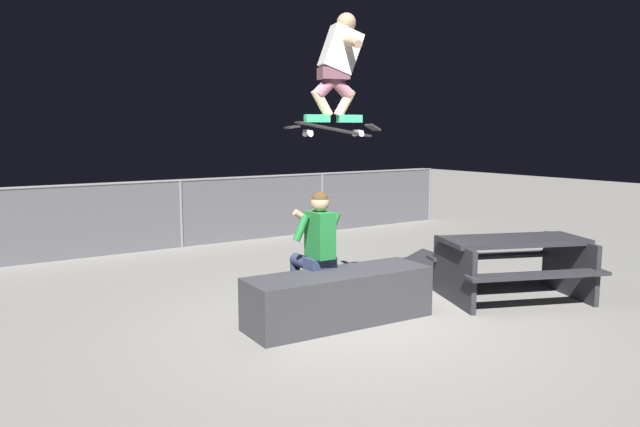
{
  "coord_description": "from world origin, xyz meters",
  "views": [
    {
      "loc": [
        -3.85,
        -4.89,
        2.01
      ],
      "look_at": [
        -0.27,
        0.4,
        1.15
      ],
      "focal_mm": 33.81,
      "sensor_mm": 36.0,
      "label": 1
    }
  ],
  "objects_px": {
    "person_sitting_on_ledge": "(315,245)",
    "picnic_table_back": "(513,258)",
    "ledge_box_main": "(339,297)",
    "skater_airborne": "(339,63)",
    "skateboard": "(333,129)",
    "kicker_ramp": "(414,274)"
  },
  "relations": [
    {
      "from": "picnic_table_back",
      "to": "skateboard",
      "type": "bearing_deg",
      "value": 165.2
    },
    {
      "from": "skateboard",
      "to": "skater_airborne",
      "type": "distance_m",
      "value": 0.69
    },
    {
      "from": "ledge_box_main",
      "to": "skater_airborne",
      "type": "xyz_separation_m",
      "value": [
        0.1,
        0.16,
        2.46
      ]
    },
    {
      "from": "person_sitting_on_ledge",
      "to": "picnic_table_back",
      "type": "relative_size",
      "value": 0.66
    },
    {
      "from": "ledge_box_main",
      "to": "skateboard",
      "type": "relative_size",
      "value": 1.97
    },
    {
      "from": "ledge_box_main",
      "to": "skater_airborne",
      "type": "height_order",
      "value": "skater_airborne"
    },
    {
      "from": "ledge_box_main",
      "to": "kicker_ramp",
      "type": "distance_m",
      "value": 2.27
    },
    {
      "from": "person_sitting_on_ledge",
      "to": "skater_airborne",
      "type": "bearing_deg",
      "value": -54.46
    },
    {
      "from": "kicker_ramp",
      "to": "picnic_table_back",
      "type": "distance_m",
      "value": 1.52
    },
    {
      "from": "picnic_table_back",
      "to": "ledge_box_main",
      "type": "bearing_deg",
      "value": 169.66
    },
    {
      "from": "ledge_box_main",
      "to": "skateboard",
      "type": "distance_m",
      "value": 1.78
    },
    {
      "from": "ledge_box_main",
      "to": "person_sitting_on_ledge",
      "type": "relative_size",
      "value": 1.48
    },
    {
      "from": "skater_airborne",
      "to": "skateboard",
      "type": "bearing_deg",
      "value": 164.45
    },
    {
      "from": "skateboard",
      "to": "picnic_table_back",
      "type": "distance_m",
      "value": 2.8
    },
    {
      "from": "kicker_ramp",
      "to": "skateboard",
      "type": "bearing_deg",
      "value": -157.06
    },
    {
      "from": "person_sitting_on_ledge",
      "to": "picnic_table_back",
      "type": "xyz_separation_m",
      "value": [
        2.36,
        -0.8,
        -0.28
      ]
    },
    {
      "from": "person_sitting_on_ledge",
      "to": "skater_airborne",
      "type": "distance_m",
      "value": 1.96
    },
    {
      "from": "picnic_table_back",
      "to": "skater_airborne",
      "type": "bearing_deg",
      "value": 165.22
    },
    {
      "from": "person_sitting_on_ledge",
      "to": "kicker_ramp",
      "type": "height_order",
      "value": "person_sitting_on_ledge"
    },
    {
      "from": "ledge_box_main",
      "to": "skateboard",
      "type": "height_order",
      "value": "skateboard"
    },
    {
      "from": "person_sitting_on_ledge",
      "to": "skateboard",
      "type": "bearing_deg",
      "value": -63.51
    },
    {
      "from": "skater_airborne",
      "to": "kicker_ramp",
      "type": "xyz_separation_m",
      "value": [
        1.93,
        0.85,
        -2.67
      ]
    }
  ]
}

